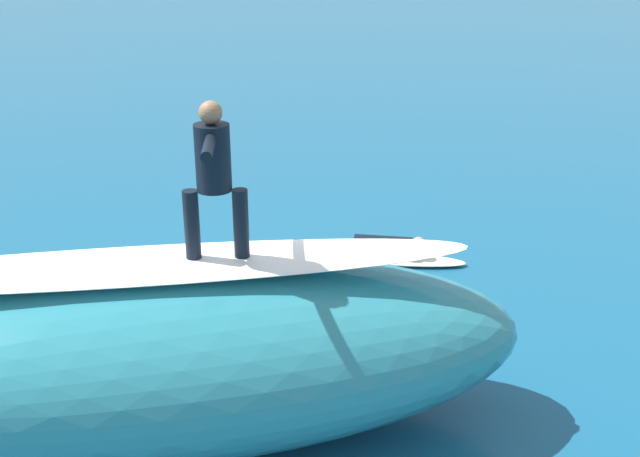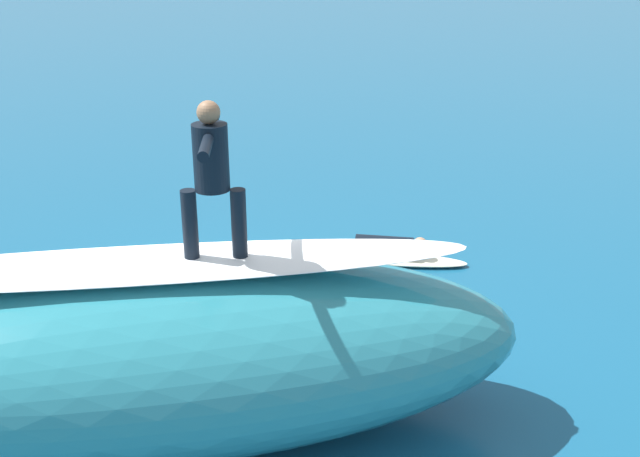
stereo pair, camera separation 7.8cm
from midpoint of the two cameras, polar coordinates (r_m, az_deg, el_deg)
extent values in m
plane|color=#145175|center=(9.75, -8.41, -7.38)|extent=(120.00, 120.00, 0.00)
ellipsoid|color=teal|center=(7.61, -12.83, -9.03)|extent=(7.72, 3.93, 1.78)
ellipsoid|color=white|center=(7.18, -13.44, -2.64)|extent=(6.31, 2.10, 0.08)
ellipsoid|color=silver|center=(7.14, -7.30, -2.39)|extent=(1.91, 0.77, 0.07)
cylinder|color=black|center=(7.02, -9.21, 0.26)|extent=(0.14, 0.14, 0.65)
cylinder|color=black|center=(6.99, -5.65, 0.34)|extent=(0.14, 0.14, 0.65)
cylinder|color=black|center=(6.80, -7.69, 5.19)|extent=(0.35, 0.35, 0.59)
sphere|color=#936B4C|center=(6.70, -7.86, 8.45)|extent=(0.20, 0.20, 0.20)
cylinder|color=black|center=(6.34, -8.04, 5.89)|extent=(0.16, 0.54, 0.09)
cylinder|color=black|center=(7.15, -7.55, 7.75)|extent=(0.16, 0.54, 0.09)
ellipsoid|color=#EAE5C6|center=(11.51, 4.91, -2.19)|extent=(2.48, 0.73, 0.10)
cylinder|color=black|center=(11.43, 4.94, -1.28)|extent=(0.87, 0.39, 0.30)
sphere|color=tan|center=(11.38, 7.55, -1.17)|extent=(0.21, 0.21, 0.21)
cylinder|color=black|center=(11.46, 1.02, -1.58)|extent=(0.72, 0.21, 0.13)
cylinder|color=black|center=(11.62, 1.15, -1.25)|extent=(0.72, 0.21, 0.13)
camera|label=1|loc=(0.04, -89.75, 0.10)|focal=43.58mm
camera|label=2|loc=(0.04, 90.25, -0.10)|focal=43.58mm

